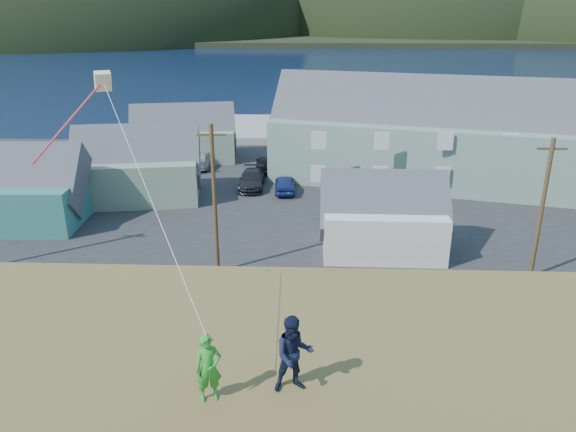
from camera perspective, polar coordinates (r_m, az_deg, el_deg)
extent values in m
plane|color=#0A1638|center=(32.34, 0.26, -7.13)|extent=(900.00, 900.00, 0.00)
cube|color=#4C3D19|center=(30.57, 0.13, -8.81)|extent=(110.00, 8.00, 0.10)
cube|color=#28282B|center=(47.99, 0.95, 2.54)|extent=(72.00, 36.00, 0.12)
cube|color=gray|center=(70.43, -3.56, 8.83)|extent=(26.00, 14.00, 0.90)
cube|color=black|center=(358.79, 2.16, 18.70)|extent=(900.00, 320.00, 2.00)
ellipsoid|color=black|center=(313.12, -21.53, 17.20)|extent=(260.00, 234.00, 143.00)
ellipsoid|color=black|center=(329.44, -1.53, 18.68)|extent=(200.00, 180.00, 100.00)
ellipsoid|color=black|center=(326.18, 15.18, 17.98)|extent=(230.00, 207.00, 142.60)
cube|color=slate|center=(51.53, 16.56, 6.17)|extent=(32.83, 16.21, 5.42)
cube|color=#47474C|center=(50.69, 17.05, 10.71)|extent=(33.27, 16.15, 8.85)
cube|color=#2D695C|center=(44.77, -25.40, 1.32)|extent=(8.82, 6.77, 3.21)
cube|color=#47474C|center=(44.09, -25.89, 4.34)|extent=(9.31, 6.54, 6.18)
cube|color=gray|center=(47.31, -14.94, 3.78)|extent=(10.45, 7.82, 3.39)
cube|color=#47474C|center=(46.65, -15.23, 6.77)|extent=(10.90, 7.67, 6.12)
cube|color=silver|center=(36.53, 9.55, -1.21)|extent=(7.57, 5.45, 3.00)
cube|color=#47474C|center=(35.75, 9.76, 2.13)|extent=(8.07, 5.37, 5.28)
cube|color=gray|center=(58.26, -10.50, 7.19)|extent=(10.75, 7.63, 3.14)
cube|color=#47474C|center=(57.74, -10.66, 9.55)|extent=(11.23, 7.68, 5.84)
cylinder|color=#47331E|center=(32.30, -7.46, 1.51)|extent=(0.24, 0.24, 8.90)
cylinder|color=#47331E|center=(34.53, 24.35, 0.52)|extent=(0.24, 0.24, 8.29)
imported|color=#37438B|center=(53.46, 6.16, 5.28)|extent=(1.76, 4.63, 1.51)
imported|color=maroon|center=(55.51, -11.89, 5.55)|extent=(3.01, 5.71, 1.53)
imported|color=#B4B4B4|center=(55.47, -8.69, 5.72)|extent=(2.47, 5.27, 1.49)
imported|color=#B5B5BA|center=(50.86, -17.21, 3.54)|extent=(1.92, 4.29, 1.37)
imported|color=black|center=(48.62, -3.69, 3.73)|extent=(2.12, 5.07, 1.46)
imported|color=slate|center=(57.96, -17.03, 5.68)|extent=(2.03, 4.52, 1.44)
imported|color=black|center=(53.44, -2.35, 5.36)|extent=(2.00, 4.44, 1.48)
imported|color=#9C3313|center=(53.44, -20.35, 3.97)|extent=(1.84, 4.05, 1.35)
imported|color=navy|center=(47.42, -0.32, 3.30)|extent=(1.89, 4.26, 1.42)
imported|color=green|center=(12.41, -8.10, -15.04)|extent=(0.67, 0.56, 1.57)
imported|color=black|center=(12.50, 0.59, -13.86)|extent=(1.00, 0.86, 1.81)
cube|color=beige|center=(17.57, -18.30, 12.88)|extent=(0.59, 0.58, 0.60)
cylinder|color=#DF3A50|center=(16.78, -21.32, 9.04)|extent=(0.06, 0.06, 3.31)
cylinder|color=white|center=(14.38, -14.24, 2.85)|extent=(0.02, 0.02, 8.74)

